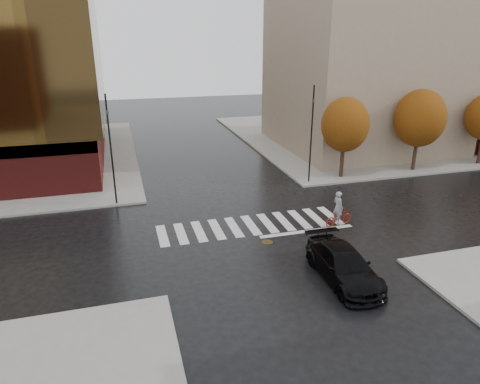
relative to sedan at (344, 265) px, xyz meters
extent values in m
plane|color=black|center=(-2.41, 6.75, -0.78)|extent=(120.00, 120.00, 0.00)
cube|color=gray|center=(18.59, 27.75, -0.71)|extent=(30.00, 30.00, 0.15)
cube|color=silver|center=(-2.41, 7.25, -0.78)|extent=(12.00, 3.00, 0.01)
cube|color=gray|center=(14.59, 23.75, 8.37)|extent=(16.00, 16.00, 18.00)
cube|color=gray|center=(-18.41, 43.75, 9.37)|extent=(14.00, 12.00, 20.00)
cylinder|color=black|center=(7.59, 14.15, 0.77)|extent=(0.32, 0.32, 2.80)
ellipsoid|color=#8B3E0D|center=(7.59, 14.15, 3.69)|extent=(3.80, 3.80, 4.37)
cylinder|color=black|center=(14.59, 14.15, 0.77)|extent=(0.32, 0.32, 2.80)
ellipsoid|color=#8B3E0D|center=(14.59, 14.15, 3.85)|extent=(4.20, 4.20, 4.83)
imported|color=black|center=(0.00, 0.00, 0.00)|extent=(2.26, 5.41, 1.56)
imported|color=maroon|center=(2.85, 5.75, -0.26)|extent=(2.08, 1.11, 1.04)
imported|color=#94959C|center=(2.75, 5.75, 0.41)|extent=(0.66, 0.86, 2.11)
cylinder|color=black|center=(-10.43, 13.05, 3.14)|extent=(0.12, 0.12, 7.54)
imported|color=black|center=(-10.43, 13.05, 5.87)|extent=(0.23, 0.21, 0.94)
cylinder|color=black|center=(4.48, 13.68, 3.14)|extent=(0.12, 0.12, 7.55)
imported|color=black|center=(4.48, 13.68, 5.88)|extent=(0.19, 0.22, 0.94)
cylinder|color=#F3F70E|center=(-12.41, 16.75, -0.35)|extent=(0.22, 0.22, 0.55)
sphere|color=#F3F70E|center=(-12.41, 16.75, -0.08)|extent=(0.24, 0.24, 0.24)
cylinder|color=#493A1A|center=(-2.20, 4.75, -0.78)|extent=(0.80, 0.80, 0.01)
camera|label=1|loc=(-9.81, -16.02, 10.43)|focal=32.00mm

